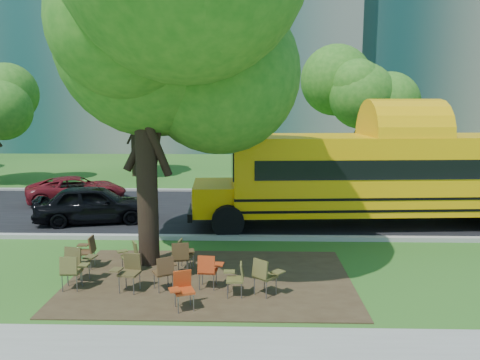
{
  "coord_description": "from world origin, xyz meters",
  "views": [
    {
      "loc": [
        2.03,
        -11.59,
        4.41
      ],
      "look_at": [
        1.64,
        3.8,
        1.83
      ],
      "focal_mm": 35.0,
      "sensor_mm": 36.0,
      "label": 1
    }
  ],
  "objects_px": {
    "chair_0": "(72,269)",
    "chair_2": "(165,269)",
    "chair_5": "(182,287)",
    "chair_7": "(265,273)",
    "main_tree": "(142,48)",
    "chair_11": "(181,255)",
    "chair_8": "(88,249)",
    "bg_car_red": "(77,190)",
    "chair_3": "(129,269)",
    "school_bus": "(396,174)",
    "chair_6": "(237,276)",
    "chair_10": "(184,252)",
    "chair_4": "(208,268)",
    "black_car": "(94,204)",
    "chair_9": "(131,254)",
    "chair_1": "(77,260)"
  },
  "relations": [
    {
      "from": "chair_5",
      "to": "chair_11",
      "type": "height_order",
      "value": "chair_11"
    },
    {
      "from": "chair_7",
      "to": "chair_11",
      "type": "height_order",
      "value": "chair_11"
    },
    {
      "from": "main_tree",
      "to": "chair_3",
      "type": "height_order",
      "value": "main_tree"
    },
    {
      "from": "chair_5",
      "to": "chair_10",
      "type": "height_order",
      "value": "chair_5"
    },
    {
      "from": "main_tree",
      "to": "chair_10",
      "type": "height_order",
      "value": "main_tree"
    },
    {
      "from": "main_tree",
      "to": "chair_6",
      "type": "relative_size",
      "value": 11.69
    },
    {
      "from": "chair_4",
      "to": "chair_11",
      "type": "relative_size",
      "value": 0.95
    },
    {
      "from": "chair_0",
      "to": "black_car",
      "type": "bearing_deg",
      "value": 103.71
    },
    {
      "from": "chair_0",
      "to": "chair_10",
      "type": "xyz_separation_m",
      "value": [
        2.42,
        1.47,
        -0.04
      ]
    },
    {
      "from": "chair_5",
      "to": "chair_11",
      "type": "distance_m",
      "value": 1.95
    },
    {
      "from": "chair_2",
      "to": "chair_4",
      "type": "xyz_separation_m",
      "value": [
        1.01,
        0.11,
        0.0
      ]
    },
    {
      "from": "chair_6",
      "to": "chair_10",
      "type": "xyz_separation_m",
      "value": [
        -1.46,
        1.69,
        0.01
      ]
    },
    {
      "from": "main_tree",
      "to": "chair_0",
      "type": "relative_size",
      "value": 10.69
    },
    {
      "from": "chair_6",
      "to": "bg_car_red",
      "type": "distance_m",
      "value": 12.41
    },
    {
      "from": "main_tree",
      "to": "chair_3",
      "type": "distance_m",
      "value": 5.55
    },
    {
      "from": "chair_9",
      "to": "chair_11",
      "type": "height_order",
      "value": "chair_11"
    },
    {
      "from": "main_tree",
      "to": "chair_11",
      "type": "distance_m",
      "value": 5.38
    },
    {
      "from": "chair_1",
      "to": "chair_9",
      "type": "bearing_deg",
      "value": 47.71
    },
    {
      "from": "chair_3",
      "to": "chair_4",
      "type": "distance_m",
      "value": 1.85
    },
    {
      "from": "chair_5",
      "to": "chair_7",
      "type": "height_order",
      "value": "chair_7"
    },
    {
      "from": "bg_car_red",
      "to": "chair_3",
      "type": "bearing_deg",
      "value": -177.22
    },
    {
      "from": "chair_10",
      "to": "chair_5",
      "type": "bearing_deg",
      "value": 14.39
    },
    {
      "from": "chair_6",
      "to": "bg_car_red",
      "type": "bearing_deg",
      "value": 36.06
    },
    {
      "from": "chair_3",
      "to": "chair_7",
      "type": "xyz_separation_m",
      "value": [
        3.16,
        -0.21,
        0.0
      ]
    },
    {
      "from": "chair_5",
      "to": "chair_10",
      "type": "xyz_separation_m",
      "value": [
        -0.32,
        2.4,
        -0.02
      ]
    },
    {
      "from": "chair_11",
      "to": "chair_10",
      "type": "bearing_deg",
      "value": 78.99
    },
    {
      "from": "chair_8",
      "to": "chair_3",
      "type": "bearing_deg",
      "value": -136.57
    },
    {
      "from": "school_bus",
      "to": "chair_3",
      "type": "distance_m",
      "value": 10.23
    },
    {
      "from": "chair_1",
      "to": "chair_8",
      "type": "relative_size",
      "value": 1.07
    },
    {
      "from": "main_tree",
      "to": "chair_7",
      "type": "distance_m",
      "value": 6.43
    },
    {
      "from": "chair_2",
      "to": "chair_9",
      "type": "bearing_deg",
      "value": 102.57
    },
    {
      "from": "chair_4",
      "to": "chair_9",
      "type": "distance_m",
      "value": 2.42
    },
    {
      "from": "chair_1",
      "to": "chair_6",
      "type": "height_order",
      "value": "chair_1"
    },
    {
      "from": "chair_0",
      "to": "chair_10",
      "type": "bearing_deg",
      "value": 31.03
    },
    {
      "from": "chair_1",
      "to": "chair_11",
      "type": "relative_size",
      "value": 1.03
    },
    {
      "from": "chair_2",
      "to": "chair_7",
      "type": "xyz_separation_m",
      "value": [
        2.33,
        -0.25,
        0.02
      ]
    },
    {
      "from": "black_car",
      "to": "chair_11",
      "type": "bearing_deg",
      "value": -155.04
    },
    {
      "from": "chair_0",
      "to": "chair_8",
      "type": "bearing_deg",
      "value": 95.51
    },
    {
      "from": "chair_5",
      "to": "chair_3",
      "type": "bearing_deg",
      "value": -54.32
    },
    {
      "from": "chair_0",
      "to": "chair_7",
      "type": "bearing_deg",
      "value": -2.89
    },
    {
      "from": "school_bus",
      "to": "chair_3",
      "type": "height_order",
      "value": "school_bus"
    },
    {
      "from": "chair_5",
      "to": "chair_9",
      "type": "relative_size",
      "value": 1.04
    },
    {
      "from": "chair_0",
      "to": "chair_2",
      "type": "distance_m",
      "value": 2.18
    },
    {
      "from": "chair_5",
      "to": "chair_9",
      "type": "xyz_separation_m",
      "value": [
        -1.68,
        2.22,
        -0.02
      ]
    },
    {
      "from": "school_bus",
      "to": "chair_0",
      "type": "bearing_deg",
      "value": -150.25
    },
    {
      "from": "chair_1",
      "to": "chair_7",
      "type": "bearing_deg",
      "value": 3.53
    },
    {
      "from": "chair_11",
      "to": "chair_8",
      "type": "bearing_deg",
      "value": 156.41
    },
    {
      "from": "chair_2",
      "to": "chair_3",
      "type": "distance_m",
      "value": 0.83
    },
    {
      "from": "chair_3",
      "to": "chair_9",
      "type": "xyz_separation_m",
      "value": [
        -0.29,
        1.28,
        -0.06
      ]
    },
    {
      "from": "school_bus",
      "to": "chair_3",
      "type": "relative_size",
      "value": 14.84
    }
  ]
}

